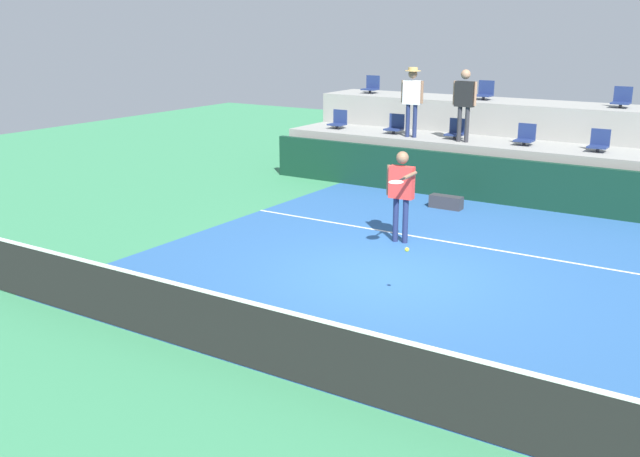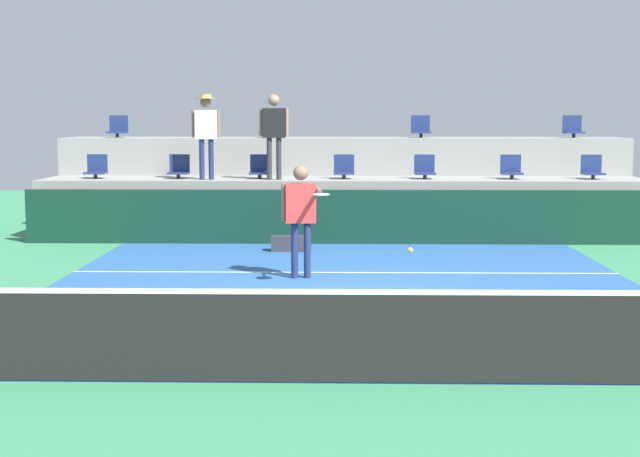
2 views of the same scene
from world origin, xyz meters
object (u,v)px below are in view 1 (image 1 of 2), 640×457
(tennis_player, at_px, (401,187))
(spectator_in_grey, at_px, (464,98))
(stadium_chair_lower_center, at_px, (525,136))
(stadium_chair_upper_far_left, at_px, (371,86))
(stadium_chair_upper_right, at_px, (622,99))
(stadium_chair_lower_mid_right, at_px, (599,142))
(spectator_with_hat, at_px, (412,94))
(equipment_bag, at_px, (446,202))
(stadium_chair_upper_left, at_px, (485,92))
(tennis_ball, at_px, (407,250))
(stadium_chair_lower_mid_left, at_px, (456,131))
(stadium_chair_lower_left, at_px, (395,125))
(stadium_chair_lower_far_left, at_px, (338,121))

(tennis_player, relative_size, spectator_in_grey, 1.00)
(stadium_chair_lower_center, distance_m, spectator_in_grey, 1.77)
(stadium_chair_upper_far_left, height_order, stadium_chair_upper_right, same)
(stadium_chair_lower_mid_right, relative_size, stadium_chair_upper_right, 1.00)
(spectator_with_hat, relative_size, equipment_bag, 2.37)
(stadium_chair_upper_left, distance_m, spectator_with_hat, 2.47)
(stadium_chair_lower_mid_right, bearing_deg, tennis_ball, -96.40)
(stadium_chair_lower_center, relative_size, stadium_chair_upper_right, 1.00)
(stadium_chair_lower_center, xyz_separation_m, stadium_chair_upper_far_left, (-5.32, 1.80, 0.85))
(spectator_with_hat, height_order, spectator_in_grey, spectator_with_hat)
(stadium_chair_upper_right, distance_m, tennis_ball, 10.13)
(stadium_chair_lower_mid_left, xyz_separation_m, spectator_with_hat, (-1.10, -0.38, 0.90))
(stadium_chair_lower_mid_left, distance_m, spectator_in_grey, 1.02)
(stadium_chair_lower_mid_left, distance_m, stadium_chair_upper_right, 4.12)
(tennis_ball, bearing_deg, stadium_chair_lower_mid_left, 107.86)
(stadium_chair_lower_mid_left, bearing_deg, tennis_player, -78.18)
(tennis_ball, height_order, equipment_bag, tennis_ball)
(spectator_in_grey, height_order, tennis_ball, spectator_in_grey)
(spectator_in_grey, height_order, equipment_bag, spectator_in_grey)
(stadium_chair_lower_center, relative_size, tennis_player, 0.29)
(stadium_chair_lower_mid_left, height_order, spectator_in_grey, spectator_in_grey)
(stadium_chair_lower_mid_right, bearing_deg, stadium_chair_lower_mid_left, 180.00)
(spectator_in_grey, bearing_deg, stadium_chair_lower_center, 14.53)
(stadium_chair_lower_left, bearing_deg, tennis_player, -61.77)
(stadium_chair_lower_center, bearing_deg, stadium_chair_upper_far_left, 161.31)
(stadium_chair_upper_left, height_order, equipment_bag, stadium_chair_upper_left)
(stadium_chair_upper_right, height_order, spectator_with_hat, spectator_with_hat)
(stadium_chair_lower_left, height_order, equipment_bag, stadium_chair_lower_left)
(tennis_ball, bearing_deg, spectator_with_hat, 115.61)
(stadium_chair_lower_center, relative_size, stadium_chair_upper_far_left, 1.00)
(stadium_chair_lower_left, relative_size, tennis_ball, 7.65)
(stadium_chair_upper_right, xyz_separation_m, tennis_player, (-2.49, -7.17, -1.20))
(stadium_chair_lower_left, distance_m, stadium_chair_lower_center, 3.57)
(stadium_chair_lower_left, relative_size, spectator_with_hat, 0.29)
(spectator_with_hat, height_order, tennis_ball, spectator_with_hat)
(stadium_chair_lower_center, distance_m, stadium_chair_upper_far_left, 5.68)
(stadium_chair_upper_far_left, bearing_deg, stadium_chair_lower_left, -45.88)
(equipment_bag, bearing_deg, stadium_chair_upper_right, 55.80)
(stadium_chair_upper_right, bearing_deg, stadium_chair_lower_mid_right, -91.89)
(stadium_chair_upper_left, bearing_deg, equipment_bag, -79.78)
(stadium_chair_lower_far_left, height_order, equipment_bag, stadium_chair_lower_far_left)
(stadium_chair_lower_center, distance_m, stadium_chair_lower_mid_right, 1.74)
(stadium_chair_lower_mid_right, distance_m, spectator_with_hat, 4.76)
(stadium_chair_lower_center, xyz_separation_m, stadium_chair_upper_right, (1.80, 1.80, 0.85))
(stadium_chair_lower_center, xyz_separation_m, stadium_chair_upper_left, (-1.77, 1.80, 0.85))
(stadium_chair_lower_far_left, xyz_separation_m, spectator_in_grey, (3.89, -0.38, 0.88))
(tennis_player, bearing_deg, stadium_chair_upper_left, 98.52)
(stadium_chair_lower_center, bearing_deg, spectator_in_grey, -165.47)
(stadium_chair_lower_left, xyz_separation_m, equipment_bag, (2.56, -2.34, -1.31))
(stadium_chair_lower_mid_left, xyz_separation_m, stadium_chair_lower_mid_right, (3.55, 0.00, 0.00))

